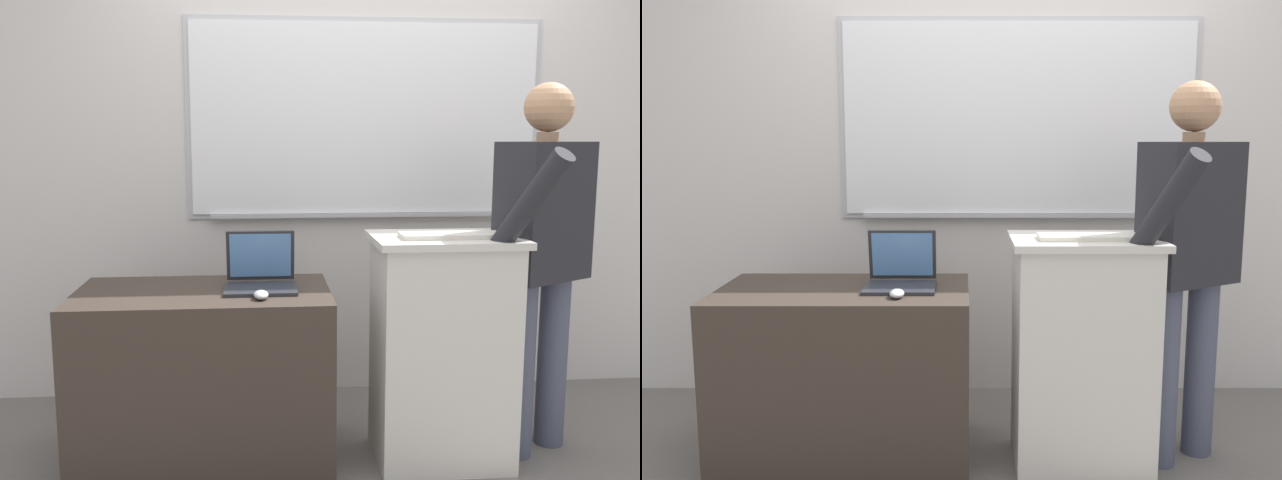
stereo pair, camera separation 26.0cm
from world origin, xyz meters
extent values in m
cube|color=silver|center=(0.00, 1.30, 1.48)|extent=(6.40, 0.12, 2.96)
cube|color=#B7B7BC|center=(0.05, 1.23, 1.49)|extent=(1.88, 0.02, 1.04)
cube|color=white|center=(0.05, 1.22, 1.49)|extent=(1.83, 0.02, 0.99)
cube|color=#B7B7BC|center=(0.05, 1.21, 0.98)|extent=(1.65, 0.04, 0.02)
cube|color=beige|center=(0.26, 0.37, 0.48)|extent=(0.56, 0.41, 0.96)
cube|color=beige|center=(0.26, 0.37, 0.97)|extent=(0.61, 0.45, 0.03)
cube|color=#382D26|center=(-0.75, 0.45, 0.38)|extent=(1.07, 0.62, 0.75)
cylinder|color=#474C60|center=(0.61, 0.36, 0.39)|extent=(0.13, 0.13, 0.79)
cylinder|color=#474C60|center=(0.80, 0.46, 0.39)|extent=(0.13, 0.13, 0.79)
cube|color=#232328|center=(0.70, 0.41, 1.08)|extent=(0.46, 0.38, 0.59)
cylinder|color=tan|center=(0.70, 0.41, 1.40)|extent=(0.09, 0.09, 0.04)
sphere|color=tan|center=(0.70, 0.41, 1.52)|extent=(0.21, 0.21, 0.21)
cylinder|color=#232328|center=(0.50, 0.13, 1.12)|extent=(0.27, 0.40, 0.49)
cylinder|color=#232328|center=(0.90, 0.52, 1.06)|extent=(0.08, 0.08, 0.56)
cube|color=#28282D|center=(-0.51, 0.43, 0.76)|extent=(0.30, 0.24, 0.01)
cube|color=#28282D|center=(-0.51, 0.57, 0.88)|extent=(0.30, 0.06, 0.23)
cube|color=#598CCC|center=(-0.51, 0.56, 0.88)|extent=(0.27, 0.04, 0.20)
cube|color=beige|center=(0.27, 0.31, 1.00)|extent=(0.42, 0.15, 0.02)
ellipsoid|color=#BCBCC1|center=(-0.51, 0.28, 0.77)|extent=(0.06, 0.10, 0.03)
camera|label=1|loc=(-0.51, -2.38, 1.40)|focal=38.00mm
camera|label=2|loc=(-0.25, -2.39, 1.40)|focal=38.00mm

